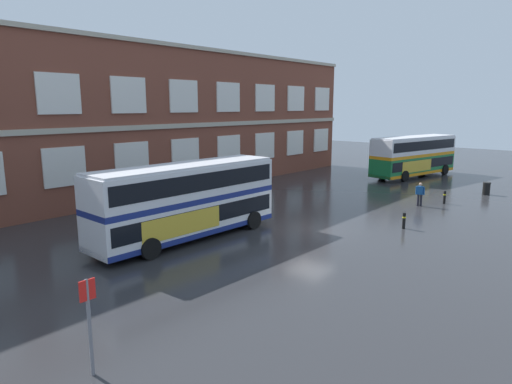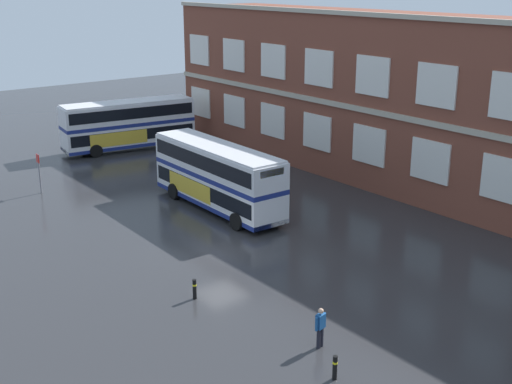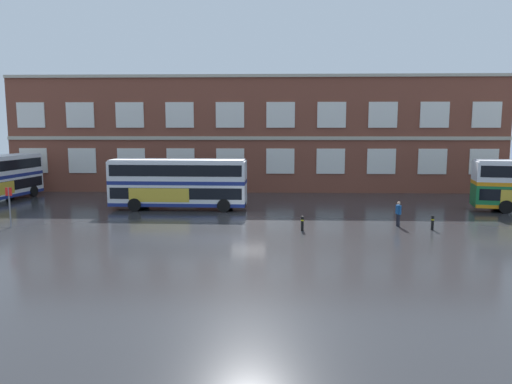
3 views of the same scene
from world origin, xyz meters
The scene contains 7 objects.
ground_plane centered at (0.00, 2.00, 0.00)m, with size 120.00×120.00×0.00m, color #2B2B2D.
brick_terminal_building centered at (0.02, 17.98, 5.76)m, with size 50.55×8.19×11.81m.
double_decker_middle centered at (-5.88, 3.96, 2.15)m, with size 11.05×3.05×4.07m.
waiting_passenger centered at (10.30, -2.47, 0.93)m, with size 0.31×0.64×1.70m.
bus_stand_flag centered at (-15.78, -3.69, 1.64)m, with size 0.44×0.10×2.70m.
safety_bollard_west centered at (3.73, -4.07, 0.49)m, with size 0.19×0.19×0.95m.
safety_bollard_east centered at (12.25, -3.57, 0.49)m, with size 0.19×0.19×0.95m.
Camera 3 is at (1.77, -35.35, 6.78)m, focal length 34.34 mm.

